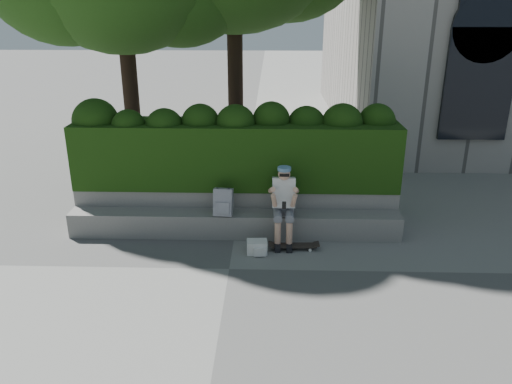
{
  "coord_description": "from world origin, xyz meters",
  "views": [
    {
      "loc": [
        0.65,
        -7.03,
        3.99
      ],
      "look_at": [
        0.4,
        1.0,
        0.95
      ],
      "focal_mm": 35.0,
      "sensor_mm": 36.0,
      "label": 1
    }
  ],
  "objects_px": {
    "backpack_ground": "(257,247)",
    "person": "(284,201)",
    "skateboard": "(294,246)",
    "backpack_plaid": "(223,202)"
  },
  "relations": [
    {
      "from": "person",
      "to": "skateboard",
      "type": "relative_size",
      "value": 1.75
    },
    {
      "from": "person",
      "to": "backpack_plaid",
      "type": "xyz_separation_m",
      "value": [
        -1.07,
        0.08,
        -0.06
      ]
    },
    {
      "from": "skateboard",
      "to": "backpack_ground",
      "type": "relative_size",
      "value": 2.3
    },
    {
      "from": "skateboard",
      "to": "backpack_plaid",
      "type": "height_order",
      "value": "backpack_plaid"
    },
    {
      "from": "skateboard",
      "to": "backpack_ground",
      "type": "height_order",
      "value": "backpack_ground"
    },
    {
      "from": "skateboard",
      "to": "backpack_plaid",
      "type": "xyz_separation_m",
      "value": [
        -1.25,
        0.43,
        0.63
      ]
    },
    {
      "from": "person",
      "to": "backpack_ground",
      "type": "relative_size",
      "value": 4.01
    },
    {
      "from": "backpack_ground",
      "to": "person",
      "type": "bearing_deg",
      "value": 43.86
    },
    {
      "from": "person",
      "to": "backpack_ground",
      "type": "height_order",
      "value": "person"
    },
    {
      "from": "backpack_plaid",
      "to": "backpack_ground",
      "type": "distance_m",
      "value": 1.02
    }
  ]
}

